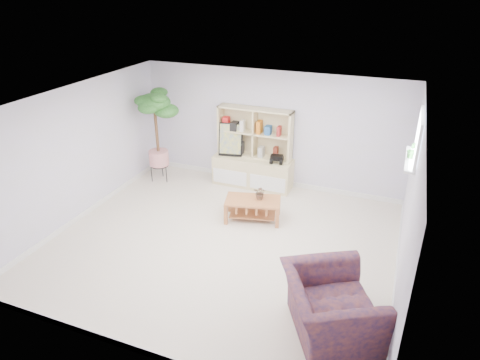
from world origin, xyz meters
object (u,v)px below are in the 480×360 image
(floor_tree, at_px, (157,137))
(storage_unit, at_px, (253,149))
(armchair, at_px, (331,304))
(coffee_table, at_px, (253,209))

(floor_tree, bearing_deg, storage_unit, 14.20)
(floor_tree, distance_m, armchair, 5.28)
(storage_unit, height_order, floor_tree, floor_tree)
(storage_unit, relative_size, armchair, 1.38)
(floor_tree, bearing_deg, armchair, -35.95)
(coffee_table, height_order, armchair, armchair)
(storage_unit, height_order, armchair, storage_unit)
(storage_unit, bearing_deg, floor_tree, -165.80)
(coffee_table, distance_m, floor_tree, 2.70)
(storage_unit, xyz_separation_m, armchair, (2.30, -3.58, -0.38))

